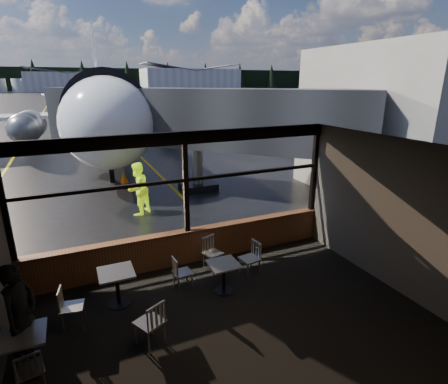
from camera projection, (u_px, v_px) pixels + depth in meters
ground_plane at (73, 96)px, 114.08m from camera, size 520.00×520.00×0.00m
carpet_floor at (237, 331)px, 6.79m from camera, size 8.00×6.00×0.01m
ceiling at (239, 154)px, 5.74m from camera, size 8.00×6.00×0.04m
wall_right at (399, 217)px, 7.80m from camera, size 0.04×6.00×3.50m
wall_back at (364, 371)px, 3.65m from camera, size 8.00×0.04×3.50m
window_sill at (188, 247)px, 9.27m from camera, size 8.00×0.28×0.90m
window_header at (184, 138)px, 8.40m from camera, size 8.00×0.18×0.30m
mullion_left at (3, 205)px, 7.23m from camera, size 0.12×0.12×2.60m
mullion_centre at (186, 184)px, 8.75m from camera, size 0.12×0.12×2.60m
mullion_right at (314, 169)px, 10.26m from camera, size 0.12×0.12×2.60m
window_transom at (186, 180)px, 8.72m from camera, size 8.00×0.10×0.08m
airliner at (98, 70)px, 26.14m from camera, size 32.58×38.12×11.00m
jet_bridge at (227, 135)px, 14.85m from camera, size 9.26×11.32×4.94m
cafe_table_near at (224, 278)px, 7.98m from camera, size 0.66×0.66×0.73m
cafe_table_mid at (118, 288)px, 7.50m from camera, size 0.73×0.73×0.80m
cafe_table_left at (27, 354)px, 5.73m from camera, size 0.69×0.69×0.75m
chair_near_e at (250, 259)px, 8.63m from camera, size 0.56×0.56×0.90m
chair_near_w at (183, 273)px, 8.07m from camera, size 0.49×0.49×0.84m
chair_near_n at (213, 254)px, 8.92m from camera, size 0.61×0.61×0.88m
chair_mid_s at (150, 323)px, 6.32m from camera, size 0.69×0.69×0.94m
chair_mid_w at (72, 307)px, 6.81m from camera, size 0.55×0.55×0.87m
chair_left_s at (30, 370)px, 5.35m from camera, size 0.54×0.54×0.84m
passenger at (21, 315)px, 5.78m from camera, size 0.73×0.82×1.89m
ground_crew at (138, 189)px, 12.55m from camera, size 1.18×1.16×1.92m
cone_nose at (124, 177)px, 16.70m from camera, size 0.39×0.39×0.54m
terminal_annex at (396, 123)px, 14.53m from camera, size 5.00×7.00×6.00m
hangar_mid at (68, 81)px, 169.27m from camera, size 38.00×15.00×10.00m
hangar_right at (191, 79)px, 185.94m from camera, size 50.00×20.00×12.00m
fuel_tank_b at (22, 85)px, 159.57m from camera, size 8.00×8.00×6.00m
fuel_tank_c at (46, 85)px, 163.41m from camera, size 8.00×8.00×6.00m
treeline at (68, 79)px, 190.78m from camera, size 360.00×3.00×12.00m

